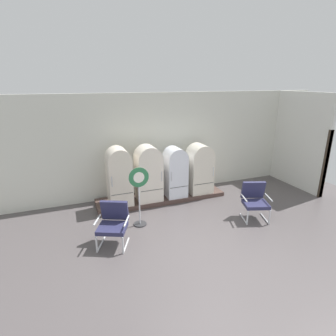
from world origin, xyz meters
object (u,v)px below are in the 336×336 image
Objects in this scene: refrigerator_2 at (175,171)px; armchair_left at (113,222)px; refrigerator_1 at (148,172)px; sign_stand at (139,197)px; refrigerator_0 at (119,175)px; refrigerator_3 at (200,167)px; armchair_right at (255,199)px.

armchair_left is (-2.15, -1.72, -0.38)m from refrigerator_2.
sign_stand is (-0.58, -1.15, -0.21)m from refrigerator_1.
refrigerator_0 is 1.01× the size of refrigerator_1.
refrigerator_0 is 1.66m from refrigerator_2.
refrigerator_1 is 1.06× the size of sign_stand.
refrigerator_3 is 1.57× the size of armchair_left.
refrigerator_3 is 1.00× the size of sign_stand.
armchair_left is 1.00× the size of armchair_right.
refrigerator_2 is at bearing 38.53° from armchair_left.
refrigerator_1 is at bearing 179.61° from refrigerator_2.
refrigerator_0 is 1.21m from sign_stand.
refrigerator_3 reaches higher than sign_stand.
refrigerator_3 is (1.64, 0.01, -0.06)m from refrigerator_1.
refrigerator_2 is 1.55× the size of armchair_left.
refrigerator_1 reaches higher than armchair_left.
refrigerator_0 reaches higher than refrigerator_1.
armchair_left is at bearing -127.72° from refrigerator_1.
refrigerator_1 is 1.08× the size of refrigerator_2.
refrigerator_2 is 0.81m from refrigerator_3.
refrigerator_1 is 1.06× the size of refrigerator_3.
refrigerator_1 is at bearing 141.16° from armchair_right.
refrigerator_3 is 1.57× the size of armchair_right.
refrigerator_0 is 1.68× the size of armchair_right.
sign_stand is at bearing -152.57° from refrigerator_3.
sign_stand is at bearing -116.99° from refrigerator_1.
sign_stand reaches higher than armchair_right.
refrigerator_2 is at bearing 39.03° from sign_stand.
sign_stand is at bearing -77.78° from refrigerator_0.
refrigerator_0 is at bearing 178.76° from refrigerator_1.
refrigerator_3 is at bearing 109.42° from armchair_right.
refrigerator_0 is 1.07× the size of sign_stand.
armchair_left is at bearing -149.80° from refrigerator_3.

